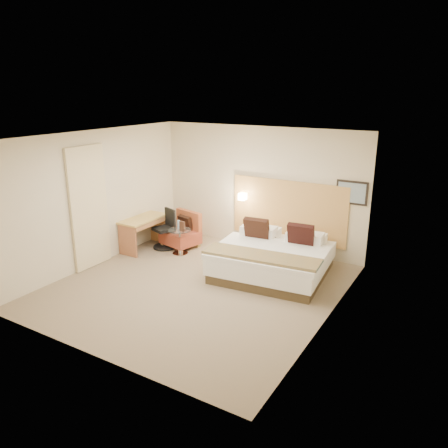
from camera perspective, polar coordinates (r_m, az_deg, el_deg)
The scene contains 19 objects.
floor at distance 8.06m, azimuth -3.51°, elevation -8.21°, with size 4.80×5.00×0.02m, color #796751.
ceiling at distance 7.31m, azimuth -3.91°, elevation 11.39°, with size 4.80×5.00×0.02m, color white.
wall_back at distance 9.68m, azimuth 4.70°, elevation 4.68°, with size 4.80×0.02×2.70m, color beige.
wall_front at distance 5.80m, azimuth -17.84°, elevation -4.92°, with size 4.80×0.02×2.70m, color beige.
wall_left at distance 9.11m, azimuth -16.35°, elevation 3.23°, with size 0.02×5.00×2.70m, color beige.
wall_right at distance 6.58m, azimuth 13.93°, elevation -1.92°, with size 0.02×5.00×2.70m, color beige.
headboard_panel at distance 9.47m, azimuth 8.34°, elevation 1.76°, with size 2.60×0.04×1.30m, color tan.
art_frame at distance 8.95m, azimuth 16.35°, elevation 3.96°, with size 0.62×0.03×0.47m, color black.
art_canvas at distance 8.93m, azimuth 16.32°, elevation 3.94°, with size 0.54×0.01×0.39m, color #7890A5.
lamp_arm at distance 9.81m, azimuth 2.60°, elevation 3.68°, with size 0.02×0.02×0.12m, color silver.
lamp_shade at distance 9.75m, azimuth 2.44°, elevation 3.61°, with size 0.15×0.15×0.15m, color #F5E4BF.
curtain at distance 8.95m, azimuth -17.22°, elevation 2.03°, with size 0.06×0.90×2.42m, color beige.
bottle_a at distance 9.43m, azimuth -5.96°, elevation -0.11°, with size 0.06×0.06×0.20m, color #90B8DE.
menu_folder at distance 9.29m, azimuth -5.47°, elevation -0.30°, with size 0.13×0.05×0.22m, color #3B2218.
bed at distance 8.50m, azimuth 6.43°, elevation -4.40°, with size 2.24×2.20×1.01m.
lounge_chair at distance 9.94m, azimuth -5.47°, elevation -1.18°, with size 0.88×0.81×0.80m.
side_table at distance 9.50m, azimuth -5.77°, elevation -2.16°, with size 0.55×0.55×0.55m.
desk at distance 9.84m, azimuth -10.38°, elevation -0.07°, with size 0.54×1.15×0.72m.
desk_chair at distance 9.89m, azimuth -7.63°, elevation -1.08°, with size 0.64×0.64×0.88m.
Camera 1 is at (4.12, -5.99, 3.46)m, focal length 35.00 mm.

